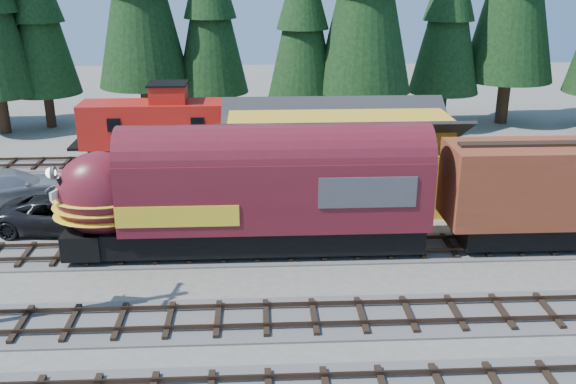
{
  "coord_description": "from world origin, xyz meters",
  "views": [
    {
      "loc": [
        -4.42,
        -22.92,
        12.73
      ],
      "look_at": [
        -3.08,
        4.0,
        2.93
      ],
      "focal_mm": 40.0,
      "sensor_mm": 36.0,
      "label": 1
    }
  ],
  "objects_px": {
    "pickup_truck_a": "(62,214)",
    "locomotive": "(236,199)",
    "caboose": "(157,127)",
    "depot": "(338,150)",
    "pickup_truck_b": "(11,187)"
  },
  "relations": [
    {
      "from": "locomotive",
      "to": "depot",
      "type": "bearing_deg",
      "value": 50.26
    },
    {
      "from": "caboose",
      "to": "pickup_truck_b",
      "type": "xyz_separation_m",
      "value": [
        -7.08,
        -6.97,
        -1.51
      ]
    },
    {
      "from": "pickup_truck_a",
      "to": "pickup_truck_b",
      "type": "height_order",
      "value": "pickup_truck_b"
    },
    {
      "from": "depot",
      "to": "locomotive",
      "type": "distance_m",
      "value": 8.46
    },
    {
      "from": "pickup_truck_a",
      "to": "locomotive",
      "type": "bearing_deg",
      "value": -104.48
    },
    {
      "from": "pickup_truck_b",
      "to": "pickup_truck_a",
      "type": "bearing_deg",
      "value": -162.66
    },
    {
      "from": "depot",
      "to": "pickup_truck_a",
      "type": "xyz_separation_m",
      "value": [
        -14.13,
        -3.46,
        -2.09
      ]
    },
    {
      "from": "depot",
      "to": "caboose",
      "type": "xyz_separation_m",
      "value": [
        -10.93,
        7.5,
        -0.5
      ]
    },
    {
      "from": "locomotive",
      "to": "pickup_truck_a",
      "type": "height_order",
      "value": "locomotive"
    },
    {
      "from": "locomotive",
      "to": "caboose",
      "type": "height_order",
      "value": "caboose"
    },
    {
      "from": "depot",
      "to": "caboose",
      "type": "distance_m",
      "value": 13.26
    },
    {
      "from": "locomotive",
      "to": "caboose",
      "type": "bearing_deg",
      "value": 111.52
    },
    {
      "from": "caboose",
      "to": "pickup_truck_a",
      "type": "bearing_deg",
      "value": -106.27
    },
    {
      "from": "depot",
      "to": "locomotive",
      "type": "height_order",
      "value": "depot"
    },
    {
      "from": "pickup_truck_a",
      "to": "caboose",
      "type": "bearing_deg",
      "value": -11.56
    }
  ]
}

